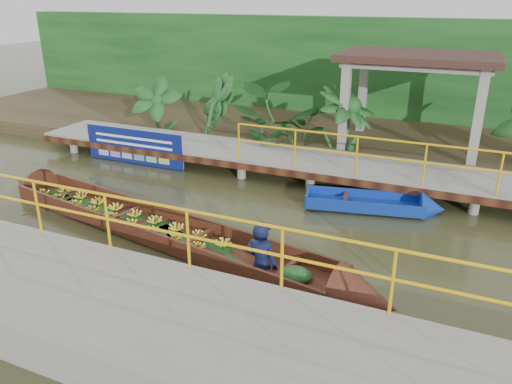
% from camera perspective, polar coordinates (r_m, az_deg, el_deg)
% --- Properties ---
extents(ground, '(80.00, 80.00, 0.00)m').
position_cam_1_polar(ground, '(11.28, -2.96, -3.38)').
color(ground, '#33361B').
rests_on(ground, ground).
extents(land_strip, '(30.00, 8.00, 0.45)m').
position_cam_1_polar(land_strip, '(17.83, 7.95, 6.70)').
color(land_strip, '#2E2517').
rests_on(land_strip, ground).
extents(far_dock, '(16.00, 2.06, 1.66)m').
position_cam_1_polar(far_dock, '(14.03, 3.36, 3.82)').
color(far_dock, gray).
rests_on(far_dock, ground).
extents(near_dock, '(18.00, 2.40, 1.73)m').
position_cam_1_polar(near_dock, '(7.58, -10.72, -14.94)').
color(near_dock, gray).
rests_on(near_dock, ground).
extents(pavilion, '(4.40, 3.00, 3.00)m').
position_cam_1_polar(pavilion, '(15.61, 18.07, 13.46)').
color(pavilion, gray).
rests_on(pavilion, ground).
extents(foliage_backdrop, '(30.00, 0.80, 4.00)m').
position_cam_1_polar(foliage_backdrop, '(19.86, 10.32, 13.33)').
color(foliage_backdrop, '#123B15').
rests_on(foliage_backdrop, ground).
extents(vendor_boat, '(10.43, 2.92, 2.26)m').
position_cam_1_polar(vendor_boat, '(10.55, -9.93, -4.06)').
color(vendor_boat, '#35140E').
rests_on(vendor_boat, ground).
extents(moored_blue_boat, '(3.30, 1.45, 0.76)m').
position_cam_1_polar(moored_blue_boat, '(12.18, 15.90, -1.59)').
color(moored_blue_boat, navy).
rests_on(moored_blue_boat, ground).
extents(blue_banner, '(3.35, 0.04, 1.05)m').
position_cam_1_polar(blue_banner, '(15.32, -13.79, 5.07)').
color(blue_banner, navy).
rests_on(blue_banner, ground).
extents(tropical_plants, '(14.31, 1.31, 1.63)m').
position_cam_1_polar(tropical_plants, '(15.28, 9.25, 8.14)').
color(tropical_plants, '#123B15').
rests_on(tropical_plants, ground).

